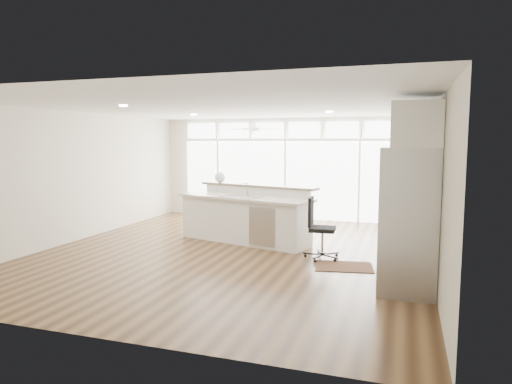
% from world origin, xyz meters
% --- Properties ---
extents(floor, '(7.00, 8.00, 0.02)m').
position_xyz_m(floor, '(0.00, 0.00, -0.01)').
color(floor, '#3C2512').
rests_on(floor, ground).
extents(ceiling, '(7.00, 8.00, 0.02)m').
position_xyz_m(ceiling, '(0.00, 0.00, 2.70)').
color(ceiling, white).
rests_on(ceiling, wall_back).
extents(wall_back, '(7.00, 0.04, 2.70)m').
position_xyz_m(wall_back, '(0.00, 4.00, 1.35)').
color(wall_back, beige).
rests_on(wall_back, floor).
extents(wall_front, '(7.00, 0.04, 2.70)m').
position_xyz_m(wall_front, '(0.00, -4.00, 1.35)').
color(wall_front, beige).
rests_on(wall_front, floor).
extents(wall_left, '(0.04, 8.00, 2.70)m').
position_xyz_m(wall_left, '(-3.50, 0.00, 1.35)').
color(wall_left, beige).
rests_on(wall_left, floor).
extents(wall_right, '(0.04, 8.00, 2.70)m').
position_xyz_m(wall_right, '(3.50, 0.00, 1.35)').
color(wall_right, beige).
rests_on(wall_right, floor).
extents(glass_wall, '(5.80, 0.06, 2.08)m').
position_xyz_m(glass_wall, '(0.00, 3.94, 1.05)').
color(glass_wall, white).
rests_on(glass_wall, wall_back).
extents(transom_row, '(5.90, 0.06, 0.40)m').
position_xyz_m(transom_row, '(0.00, 3.94, 2.38)').
color(transom_row, white).
rests_on(transom_row, wall_back).
extents(desk_window, '(0.04, 0.85, 0.85)m').
position_xyz_m(desk_window, '(3.46, 0.30, 1.55)').
color(desk_window, white).
rests_on(desk_window, wall_right).
extents(ceiling_fan, '(1.16, 1.16, 0.32)m').
position_xyz_m(ceiling_fan, '(-0.50, 2.80, 2.48)').
color(ceiling_fan, white).
rests_on(ceiling_fan, ceiling).
extents(recessed_lights, '(3.40, 3.00, 0.02)m').
position_xyz_m(recessed_lights, '(0.00, 0.20, 2.68)').
color(recessed_lights, white).
rests_on(recessed_lights, ceiling).
extents(oven_cabinet, '(0.64, 1.20, 2.50)m').
position_xyz_m(oven_cabinet, '(3.17, 1.80, 1.25)').
color(oven_cabinet, white).
rests_on(oven_cabinet, floor).
extents(desk_nook, '(0.72, 1.30, 0.76)m').
position_xyz_m(desk_nook, '(3.13, 0.30, 0.38)').
color(desk_nook, white).
rests_on(desk_nook, floor).
extents(upper_cabinets, '(0.64, 1.30, 0.64)m').
position_xyz_m(upper_cabinets, '(3.17, 0.30, 2.35)').
color(upper_cabinets, white).
rests_on(upper_cabinets, wall_right).
extents(refrigerator, '(0.76, 0.90, 2.00)m').
position_xyz_m(refrigerator, '(3.11, -1.35, 1.00)').
color(refrigerator, '#AAABAF').
rests_on(refrigerator, floor).
extents(fridge_cabinet, '(0.64, 0.90, 0.60)m').
position_xyz_m(fridge_cabinet, '(3.17, -1.35, 2.30)').
color(fridge_cabinet, white).
rests_on(fridge_cabinet, wall_right).
extents(framed_photos, '(0.06, 0.22, 0.80)m').
position_xyz_m(framed_photos, '(3.46, 0.92, 1.40)').
color(framed_photos, black).
rests_on(framed_photos, wall_right).
extents(kitchen_island, '(3.11, 1.84, 1.16)m').
position_xyz_m(kitchen_island, '(-0.09, 0.91, 0.58)').
color(kitchen_island, white).
rests_on(kitchen_island, floor).
extents(rug, '(1.04, 0.83, 0.01)m').
position_xyz_m(rug, '(2.13, -0.38, 0.01)').
color(rug, '#361C11').
rests_on(rug, floor).
extents(office_chair, '(0.60, 0.55, 1.09)m').
position_xyz_m(office_chair, '(1.69, 0.05, 0.54)').
color(office_chair, black).
rests_on(office_chair, floor).
extents(fishbowl, '(0.31, 0.31, 0.24)m').
position_xyz_m(fishbowl, '(-0.90, 1.55, 1.28)').
color(fishbowl, silver).
rests_on(fishbowl, kitchen_island).
extents(monitor, '(0.12, 0.54, 0.44)m').
position_xyz_m(monitor, '(3.05, 0.30, 0.98)').
color(monitor, black).
rests_on(monitor, desk_nook).
extents(keyboard, '(0.16, 0.35, 0.02)m').
position_xyz_m(keyboard, '(2.88, 0.30, 0.77)').
color(keyboard, white).
rests_on(keyboard, desk_nook).
extents(potted_plant, '(0.32, 0.35, 0.25)m').
position_xyz_m(potted_plant, '(3.17, 1.80, 2.62)').
color(potted_plant, '#32632A').
rests_on(potted_plant, oven_cabinet).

